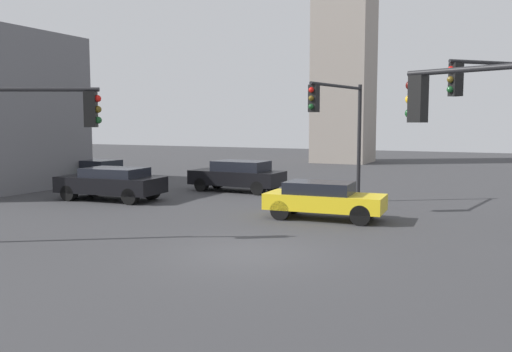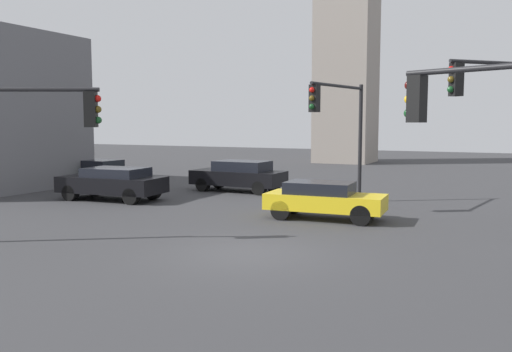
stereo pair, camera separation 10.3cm
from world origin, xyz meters
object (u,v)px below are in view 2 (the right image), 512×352
at_px(car_2, 324,199).
at_px(traffic_light_1, 500,106).
at_px(traffic_light_0, 502,123).
at_px(car_3, 113,182).
at_px(traffic_light_2, 36,127).
at_px(car_1, 239,175).
at_px(traffic_light_3, 339,116).
at_px(car_5, 100,172).

bearing_deg(car_2, traffic_light_1, 3.91).
bearing_deg(traffic_light_0, car_3, -2.40).
bearing_deg(traffic_light_2, traffic_light_0, -25.80).
height_order(traffic_light_0, traffic_light_2, traffic_light_0).
xyz_separation_m(traffic_light_1, car_1, (-11.80, 4.91, -3.13)).
xyz_separation_m(car_1, car_3, (-3.64, -5.06, -0.02)).
bearing_deg(car_1, car_3, 55.72).
height_order(traffic_light_2, car_1, traffic_light_2).
bearing_deg(car_3, traffic_light_3, -171.35).
height_order(traffic_light_1, car_2, traffic_light_1).
bearing_deg(traffic_light_1, car_3, -44.07).
distance_m(traffic_light_0, traffic_light_1, 7.58).
bearing_deg(car_1, traffic_light_1, 158.86).
height_order(traffic_light_0, car_5, traffic_light_0).
bearing_deg(car_5, car_1, 7.66).
bearing_deg(car_5, car_2, -15.72).
height_order(traffic_light_2, car_3, traffic_light_2).
bearing_deg(traffic_light_3, traffic_light_1, 80.62).
distance_m(traffic_light_1, car_3, 15.76).
bearing_deg(traffic_light_0, traffic_light_3, -34.64).
height_order(traffic_light_2, traffic_light_3, traffic_light_3).
relative_size(traffic_light_0, traffic_light_2, 1.01).
relative_size(traffic_light_0, traffic_light_3, 0.94).
xyz_separation_m(car_2, car_5, (-14.52, 4.96, -0.00)).
distance_m(traffic_light_3, car_2, 4.07).
bearing_deg(traffic_light_2, car_3, 89.76).
bearing_deg(traffic_light_0, car_5, -7.30).
distance_m(traffic_light_0, traffic_light_3, 11.44).
height_order(car_3, car_5, car_3).
bearing_deg(traffic_light_1, car_5, -56.59).
height_order(car_1, car_5, car_1).
height_order(traffic_light_2, car_2, traffic_light_2).
relative_size(traffic_light_1, car_2, 1.31).
height_order(car_1, car_3, car_1).
distance_m(car_1, car_2, 8.41).
bearing_deg(car_2, car_1, 134.82).
xyz_separation_m(car_2, car_3, (-9.90, 0.56, 0.06)).
distance_m(traffic_light_0, car_2, 9.37).
xyz_separation_m(traffic_light_0, car_2, (-5.80, 6.86, -2.68)).
bearing_deg(car_3, car_2, 172.27).
xyz_separation_m(traffic_light_1, car_3, (-15.44, -0.14, -3.16)).
relative_size(car_2, car_5, 0.97).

